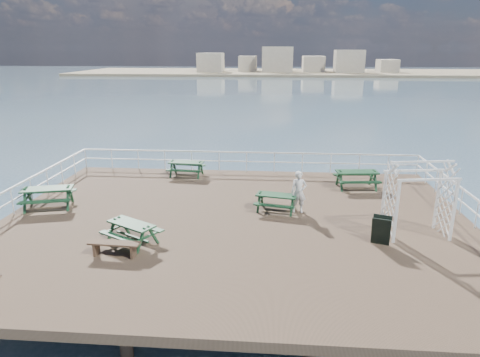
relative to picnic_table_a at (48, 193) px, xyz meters
name	(u,v)px	position (x,y,z in m)	size (l,w,h in m)	color
ground	(235,224)	(7.80, -0.80, -0.76)	(18.00, 14.00, 0.30)	brown
sea_backdrop	(309,69)	(20.34, 133.27, -1.12)	(300.00, 300.00, 9.20)	#415E6D
railing	(239,179)	(7.73, 1.77, 0.26)	(17.77, 13.76, 1.10)	white
picnic_table_a	(48,193)	(0.00, 0.00, 0.00)	(2.32, 2.04, 0.96)	#14391F
picnic_table_b	(186,166)	(4.76, 5.00, -0.07)	(1.86, 1.54, 0.85)	#14391F
picnic_table_c	(357,176)	(13.14, 3.66, -0.02)	(2.05, 1.72, 0.93)	#14391F
picnic_table_d	(132,228)	(4.52, -3.02, -0.08)	(2.16, 2.04, 0.83)	#14391F
picnic_table_e	(276,199)	(9.38, 0.39, -0.11)	(1.85, 1.61, 0.79)	#14391F
flat_bench_far	(114,246)	(4.26, -3.98, -0.26)	(1.66, 0.48, 0.47)	brown
trellis_arbor	(418,203)	(14.25, -1.59, 0.59)	(2.33, 1.49, 2.71)	white
sandwich_board	(381,231)	(12.87, -2.43, -0.13)	(0.72, 0.62, 1.00)	black
person	(299,192)	(10.25, 0.33, 0.23)	(0.62, 0.41, 1.70)	silver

